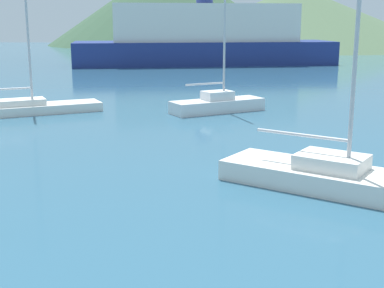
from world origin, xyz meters
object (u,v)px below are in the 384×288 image
sailboat_inner (331,175)px  sailboat_outer (21,108)px  sailboat_middle (218,102)px  ferry_distant (204,38)px

sailboat_inner → sailboat_outer: bearing=169.7°
sailboat_middle → ferry_distant: sailboat_middle is taller
sailboat_middle → sailboat_inner: bearing=-107.3°
sailboat_outer → ferry_distant: (7.60, 34.11, 2.58)m
sailboat_inner → ferry_distant: size_ratio=0.28×
sailboat_inner → sailboat_middle: size_ratio=0.82×
sailboat_inner → ferry_distant: bearing=127.5°
sailboat_middle → sailboat_outer: size_ratio=1.18×
sailboat_inner → sailboat_middle: (-3.84, 13.42, 0.10)m
sailboat_middle → sailboat_outer: 10.49m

